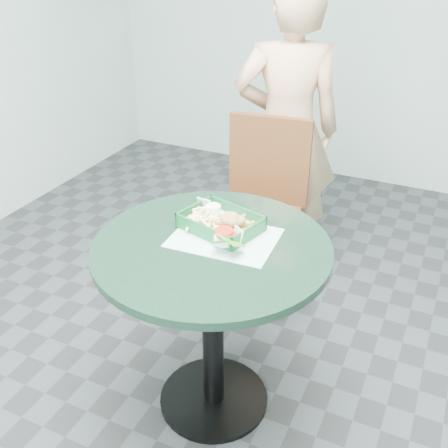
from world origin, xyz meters
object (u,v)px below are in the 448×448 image
at_px(food_basket, 221,230).
at_px(crab_sandwich, 235,226).
at_px(dining_chair, 261,197).
at_px(sauce_ramekin, 209,215).
at_px(diner_person, 287,125).
at_px(cafe_table, 212,288).

bearing_deg(food_basket, crab_sandwich, -8.22).
xyz_separation_m(dining_chair, sauce_ramekin, (0.07, -0.71, 0.27)).
bearing_deg(sauce_ramekin, diner_person, 93.04).
distance_m(food_basket, crab_sandwich, 0.07).
relative_size(diner_person, crab_sandwich, 12.65).
distance_m(dining_chair, sauce_ramekin, 0.77).
height_order(diner_person, food_basket, diner_person).
relative_size(cafe_table, food_basket, 3.10).
relative_size(cafe_table, diner_person, 0.52).
height_order(cafe_table, crab_sandwich, crab_sandwich).
bearing_deg(cafe_table, diner_person, 96.52).
bearing_deg(food_basket, diner_person, 96.34).
xyz_separation_m(cafe_table, crab_sandwich, (0.04, 0.10, 0.22)).
bearing_deg(diner_person, crab_sandwich, 75.96).
relative_size(food_basket, sauce_ramekin, 4.75).
relative_size(cafe_table, crab_sandwich, 6.54).
bearing_deg(sauce_ramekin, cafe_table, -59.98).
distance_m(dining_chair, crab_sandwich, 0.82).
distance_m(diner_person, food_basket, 1.08).
bearing_deg(diner_person, food_basket, 72.88).
bearing_deg(diner_person, dining_chair, 64.80).
distance_m(food_basket, sauce_ramekin, 0.08).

